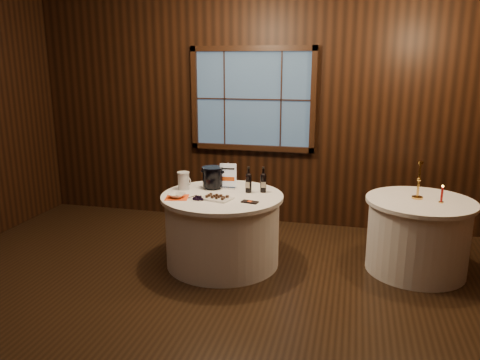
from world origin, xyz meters
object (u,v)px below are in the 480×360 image
(port_bottle_right, at_px, (263,181))
(sign_stand, at_px, (228,180))
(side_table, at_px, (417,235))
(brass_candlestick, at_px, (418,185))
(port_bottle_left, at_px, (249,181))
(ice_bucket, at_px, (213,177))
(main_table, at_px, (222,229))
(chocolate_box, at_px, (250,202))
(red_candle, at_px, (442,196))
(glass_pitcher, at_px, (184,181))
(cracker_bowl, at_px, (177,195))
(grape_bunch, at_px, (198,198))
(chocolate_plate, at_px, (217,198))

(port_bottle_right, bearing_deg, sign_stand, 155.97)
(side_table, distance_m, port_bottle_right, 1.68)
(sign_stand, xyz_separation_m, brass_candlestick, (1.97, 0.08, 0.04))
(port_bottle_left, distance_m, ice_bucket, 0.42)
(main_table, bearing_deg, port_bottle_right, 26.45)
(port_bottle_right, bearing_deg, chocolate_box, -113.68)
(brass_candlestick, height_order, red_candle, brass_candlestick)
(brass_candlestick, bearing_deg, glass_pitcher, -174.61)
(cracker_bowl, bearing_deg, sign_stand, 48.68)
(sign_stand, relative_size, cracker_bowl, 1.76)
(port_bottle_right, height_order, glass_pitcher, port_bottle_right)
(ice_bucket, relative_size, brass_candlestick, 0.61)
(grape_bunch, relative_size, cracker_bowl, 1.15)
(brass_candlestick, relative_size, red_candle, 2.15)
(main_table, xyz_separation_m, red_candle, (2.18, 0.24, 0.45))
(grape_bunch, relative_size, brass_candlestick, 0.49)
(glass_pitcher, height_order, brass_candlestick, brass_candlestick)
(sign_stand, height_order, chocolate_box, sign_stand)
(side_table, height_order, brass_candlestick, brass_candlestick)
(port_bottle_left, xyz_separation_m, port_bottle_right, (0.15, 0.05, -0.00))
(ice_bucket, bearing_deg, sign_stand, 11.90)
(ice_bucket, xyz_separation_m, cracker_bowl, (-0.25, -0.44, -0.10))
(chocolate_plate, xyz_separation_m, cracker_bowl, (-0.41, -0.04, 0.01))
(grape_bunch, bearing_deg, port_bottle_left, 41.96)
(port_bottle_right, relative_size, ice_bucket, 1.15)
(port_bottle_left, xyz_separation_m, chocolate_box, (0.09, -0.36, -0.11))
(sign_stand, distance_m, port_bottle_right, 0.40)
(sign_stand, bearing_deg, main_table, -95.19)
(port_bottle_right, height_order, chocolate_plate, port_bottle_right)
(side_table, xyz_separation_m, cracker_bowl, (-2.42, -0.52, 0.41))
(cracker_bowl, bearing_deg, port_bottle_right, 27.06)
(side_table, height_order, port_bottle_right, port_bottle_right)
(sign_stand, distance_m, ice_bucket, 0.17)
(ice_bucket, relative_size, chocolate_plate, 0.70)
(sign_stand, xyz_separation_m, port_bottle_left, (0.25, -0.10, 0.02))
(side_table, relative_size, port_bottle_right, 3.92)
(ice_bucket, relative_size, glass_pitcher, 1.24)
(main_table, height_order, grape_bunch, grape_bunch)
(ice_bucket, bearing_deg, brass_candlestick, 3.20)
(brass_candlestick, bearing_deg, ice_bucket, -176.80)
(side_table, bearing_deg, port_bottle_left, -175.14)
(sign_stand, bearing_deg, cracker_bowl, -137.09)
(sign_stand, distance_m, grape_bunch, 0.53)
(port_bottle_right, bearing_deg, ice_bucket, 161.85)
(side_table, height_order, cracker_bowl, cracker_bowl)
(ice_bucket, bearing_deg, red_candle, 0.45)
(main_table, bearing_deg, brass_candlestick, 9.76)
(port_bottle_left, relative_size, cracker_bowl, 1.69)
(chocolate_box, height_order, grape_bunch, grape_bunch)
(sign_stand, relative_size, red_candle, 1.61)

